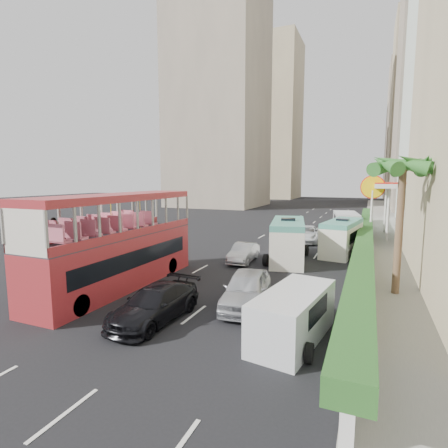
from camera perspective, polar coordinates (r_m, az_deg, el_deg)
The scene contains 19 objects.
ground_plane at distance 17.25m, azimuth -0.54°, elevation -12.47°, with size 200.00×200.00×0.00m, color black.
double_decker_bus at distance 19.67m, azimuth -16.85°, elevation -2.67°, with size 2.50×11.00×5.06m, color #A5262B.
car_silver_lane_a at distance 24.97m, azimuth 3.22°, elevation -6.18°, with size 1.39×3.98×1.31m, color silver.
car_silver_lane_b at distance 16.66m, azimuth 3.67°, elevation -13.22°, with size 1.94×4.83×1.65m, color silver.
car_black at distance 15.38m, azimuth -11.17°, elevation -15.16°, with size 1.98×4.87×1.41m, color black.
van_asset at distance 33.66m, azimuth 13.30°, elevation -2.82°, with size 2.42×5.24×1.46m, color silver.
minibus_near at distance 25.48m, azimuth 10.37°, elevation -2.68°, with size 2.19×6.56×2.91m, color silver.
minibus_far at distance 28.71m, azimuth 18.70°, elevation -2.09°, with size 1.99×5.96×2.64m, color silver.
panel_van_near at distance 13.42m, azimuth 11.25°, elevation -14.42°, with size 1.82×4.55×1.82m, color silver.
panel_van_far at distance 39.23m, azimuth 19.28°, elevation 0.08°, with size 2.28×5.71×2.28m, color silver.
sidewalk at distance 40.40m, azimuth 26.13°, elevation -1.56°, with size 6.00×120.00×0.18m, color #99968C.
kerb_wall at distance 29.36m, azimuth 21.96°, elevation -3.30°, with size 0.30×44.00×1.00m, color silver.
hedge at distance 29.22m, azimuth 22.04°, elevation -1.66°, with size 1.10×44.00×0.70m, color #2D6626.
palm_tree at distance 19.11m, azimuth 26.68°, elevation -0.85°, with size 0.36×0.36×6.40m, color brown.
shell_station at distance 38.20m, azimuth 28.03°, elevation 1.87°, with size 6.50×8.00×5.50m, color silver.
tower_far_a at distance 98.80m, azimuth 29.75°, elevation 15.87°, with size 14.00×14.00×44.00m, color tan.
tower_far_b at distance 120.20m, azimuth 28.40°, elevation 13.30°, with size 14.00×14.00×40.00m, color #A0927E.
tower_left_a at distance 78.84m, azimuth -0.86°, elevation 22.22°, with size 18.00×18.00×52.00m, color #A0927E.
tower_left_b at distance 110.02m, azimuth 7.76°, elevation 16.32°, with size 16.00×16.00×46.00m, color tan.
Camera 1 is at (6.40, -14.90, 5.87)m, focal length 28.00 mm.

